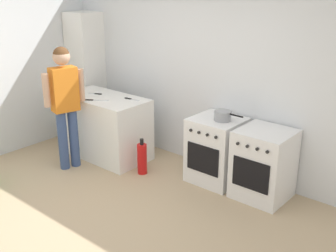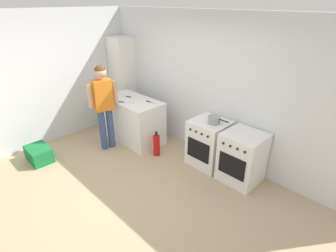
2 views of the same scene
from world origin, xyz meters
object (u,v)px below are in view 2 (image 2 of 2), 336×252
(knife_paring, at_px, (127,97))
(recycling_crate_lower, at_px, (39,154))
(knife_carving, at_px, (126,102))
(oven_left, at_px, (209,143))
(larder_cabinet, at_px, (123,81))
(oven_right, at_px, (242,157))
(pot, at_px, (214,120))
(knife_utility, at_px, (151,102))
(fire_extinguisher, at_px, (157,145))
(person, at_px, (103,101))

(knife_paring, xyz_separation_m, recycling_crate_lower, (-0.37, -1.83, -0.77))
(recycling_crate_lower, bearing_deg, knife_carving, 68.85)
(oven_left, relative_size, larder_cabinet, 0.42)
(oven_right, xyz_separation_m, recycling_crate_lower, (-2.94, -2.17, -0.29))
(knife_carving, bearing_deg, pot, 17.35)
(oven_left, xyz_separation_m, knife_carving, (-1.65, -0.56, 0.48))
(knife_paring, bearing_deg, recycling_crate_lower, -101.46)
(oven_right, bearing_deg, knife_utility, -173.92)
(knife_utility, relative_size, knife_carving, 0.87)
(oven_left, relative_size, knife_carving, 2.93)
(pot, xyz_separation_m, knife_paring, (-1.99, -0.32, -0.01))
(fire_extinguisher, bearing_deg, knife_utility, 148.82)
(larder_cabinet, bearing_deg, oven_left, -2.20)
(oven_left, bearing_deg, oven_right, -0.00)
(knife_utility, distance_m, recycling_crate_lower, 2.31)
(fire_extinguisher, xyz_separation_m, larder_cabinet, (-1.78, 0.58, 0.78))
(knife_utility, xyz_separation_m, knife_carving, (-0.34, -0.35, -0.00))
(oven_right, bearing_deg, recycling_crate_lower, -143.63)
(knife_carving, bearing_deg, oven_right, 13.58)
(knife_utility, distance_m, larder_cabinet, 1.38)
(recycling_crate_lower, bearing_deg, knife_paring, 78.54)
(fire_extinguisher, relative_size, larder_cabinet, 0.25)
(oven_left, distance_m, pot, 0.49)
(pot, bearing_deg, oven_right, 1.87)
(knife_paring, relative_size, recycling_crate_lower, 0.39)
(recycling_crate_lower, xyz_separation_m, larder_cabinet, (-0.38, 2.27, 0.86))
(knife_paring, bearing_deg, knife_utility, 12.40)
(oven_right, distance_m, larder_cabinet, 3.37)
(pot, distance_m, fire_extinguisher, 1.27)
(person, distance_m, larder_cabinet, 1.39)
(pot, height_order, knife_utility, pot)
(knife_paring, height_order, fire_extinguisher, knife_paring)
(person, bearing_deg, oven_right, 21.75)
(knife_carving, bearing_deg, person, -107.63)
(knife_carving, xyz_separation_m, fire_extinguisher, (0.78, 0.08, -0.69))
(oven_left, relative_size, recycling_crate_lower, 1.63)
(knife_utility, bearing_deg, oven_right, 6.08)
(oven_right, bearing_deg, knife_carving, -166.42)
(knife_paring, bearing_deg, oven_right, 7.55)
(oven_right, height_order, person, person)
(oven_left, xyz_separation_m, recycling_crate_lower, (-2.27, -2.17, -0.29))
(knife_carving, relative_size, person, 0.17)
(oven_right, xyz_separation_m, knife_utility, (-1.98, -0.21, 0.48))
(knife_carving, xyz_separation_m, recycling_crate_lower, (-0.62, -1.61, -0.76))
(oven_left, relative_size, knife_paring, 4.21)
(oven_left, height_order, fire_extinguisher, oven_left)
(oven_left, xyz_separation_m, fire_extinguisher, (-0.87, -0.48, -0.21))
(oven_left, bearing_deg, recycling_crate_lower, -136.36)
(knife_carving, bearing_deg, larder_cabinet, 146.41)
(knife_utility, relative_size, fire_extinguisher, 0.50)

